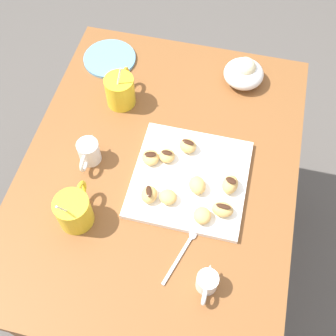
% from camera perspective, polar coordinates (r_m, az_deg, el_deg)
% --- Properties ---
extents(ground_plane, '(8.00, 8.00, 0.00)m').
position_cam_1_polar(ground_plane, '(1.83, -0.80, -11.31)').
color(ground_plane, '#514C47').
extents(dining_table, '(1.00, 0.77, 0.70)m').
position_cam_1_polar(dining_table, '(1.30, -1.10, -2.86)').
color(dining_table, brown).
rests_on(dining_table, ground_plane).
extents(pastry_plate_square, '(0.31, 0.31, 0.02)m').
position_cam_1_polar(pastry_plate_square, '(1.16, 2.94, -1.44)').
color(pastry_plate_square, white).
rests_on(pastry_plate_square, dining_table).
extents(coffee_mug_yellow_left, '(0.13, 0.09, 0.15)m').
position_cam_1_polar(coffee_mug_yellow_left, '(1.10, -12.52, -5.54)').
color(coffee_mug_yellow_left, yellow).
rests_on(coffee_mug_yellow_left, dining_table).
extents(coffee_mug_yellow_right, '(0.13, 0.09, 0.15)m').
position_cam_1_polar(coffee_mug_yellow_right, '(1.30, -6.44, 10.42)').
color(coffee_mug_yellow_right, yellow).
rests_on(coffee_mug_yellow_right, dining_table).
extents(cream_pitcher_white, '(0.10, 0.06, 0.07)m').
position_cam_1_polar(cream_pitcher_white, '(1.19, -10.61, 2.18)').
color(cream_pitcher_white, white).
rests_on(cream_pitcher_white, dining_table).
extents(ice_cream_bowl, '(0.12, 0.12, 0.09)m').
position_cam_1_polar(ice_cream_bowl, '(1.37, 10.16, 12.51)').
color(ice_cream_bowl, white).
rests_on(ice_cream_bowl, dining_table).
extents(chocolate_sauce_pitcher, '(0.09, 0.05, 0.06)m').
position_cam_1_polar(chocolate_sauce_pitcher, '(1.03, 5.27, -15.00)').
color(chocolate_sauce_pitcher, white).
rests_on(chocolate_sauce_pitcher, dining_table).
extents(saucer_sky_left, '(0.17, 0.17, 0.01)m').
position_cam_1_polar(saucer_sky_left, '(1.46, -7.84, 14.35)').
color(saucer_sky_left, '#66A8DB').
rests_on(saucer_sky_left, dining_table).
extents(loose_spoon_near_saucer, '(0.16, 0.06, 0.01)m').
position_cam_1_polar(loose_spoon_near_saucer, '(1.08, 2.11, -10.93)').
color(loose_spoon_near_saucer, silver).
rests_on(loose_spoon_near_saucer, dining_table).
extents(beignet_0, '(0.05, 0.05, 0.03)m').
position_cam_1_polar(beignet_0, '(1.17, -0.14, 1.65)').
color(beignet_0, '#E5B260').
rests_on(beignet_0, pastry_plate_square).
extents(chocolate_drizzle_0, '(0.02, 0.03, 0.00)m').
position_cam_1_polar(chocolate_drizzle_0, '(1.16, -0.15, 2.08)').
color(chocolate_drizzle_0, '#381E11').
rests_on(chocolate_drizzle_0, beignet_0).
extents(beignet_1, '(0.06, 0.05, 0.04)m').
position_cam_1_polar(beignet_1, '(1.13, 8.33, -2.20)').
color(beignet_1, '#E5B260').
rests_on(beignet_1, pastry_plate_square).
extents(chocolate_drizzle_1, '(0.03, 0.03, 0.00)m').
position_cam_1_polar(chocolate_drizzle_1, '(1.11, 8.46, -1.67)').
color(chocolate_drizzle_1, '#381E11').
rests_on(chocolate_drizzle_1, beignet_1).
extents(beignet_2, '(0.05, 0.05, 0.03)m').
position_cam_1_polar(beignet_2, '(1.11, -2.51, -3.60)').
color(beignet_2, '#E5B260').
rests_on(beignet_2, pastry_plate_square).
extents(chocolate_drizzle_2, '(0.04, 0.03, 0.00)m').
position_cam_1_polar(chocolate_drizzle_2, '(1.09, -2.55, -3.16)').
color(chocolate_drizzle_2, '#381E11').
rests_on(chocolate_drizzle_2, beignet_2).
extents(beignet_3, '(0.06, 0.06, 0.03)m').
position_cam_1_polar(beignet_3, '(1.19, 2.68, 3.00)').
color(beignet_3, '#E5B260').
rests_on(beignet_3, pastry_plate_square).
extents(chocolate_drizzle_3, '(0.02, 0.04, 0.00)m').
position_cam_1_polar(chocolate_drizzle_3, '(1.17, 2.72, 3.50)').
color(chocolate_drizzle_3, '#381E11').
rests_on(chocolate_drizzle_3, beignet_3).
extents(beignet_4, '(0.05, 0.06, 0.03)m').
position_cam_1_polar(beignet_4, '(1.11, 0.00, -3.92)').
color(beignet_4, '#E5B260').
rests_on(beignet_4, pastry_plate_square).
extents(beignet_5, '(0.04, 0.06, 0.03)m').
position_cam_1_polar(beignet_5, '(1.10, 7.33, -5.54)').
color(beignet_5, '#E5B260').
rests_on(beignet_5, pastry_plate_square).
extents(chocolate_drizzle_5, '(0.02, 0.04, 0.00)m').
position_cam_1_polar(chocolate_drizzle_5, '(1.08, 7.44, -5.12)').
color(chocolate_drizzle_5, '#381E11').
rests_on(chocolate_drizzle_5, beignet_5).
extents(beignet_6, '(0.07, 0.07, 0.03)m').
position_cam_1_polar(beignet_6, '(1.17, -2.37, 1.44)').
color(beignet_6, '#E5B260').
rests_on(beignet_6, pastry_plate_square).
extents(chocolate_drizzle_6, '(0.03, 0.04, 0.00)m').
position_cam_1_polar(chocolate_drizzle_6, '(1.16, -2.39, 1.85)').
color(chocolate_drizzle_6, '#381E11').
rests_on(chocolate_drizzle_6, beignet_6).
extents(beignet_7, '(0.06, 0.06, 0.03)m').
position_cam_1_polar(beignet_7, '(1.09, 4.63, -6.39)').
color(beignet_7, '#E5B260').
rests_on(beignet_7, pastry_plate_square).
extents(beignet_8, '(0.07, 0.06, 0.04)m').
position_cam_1_polar(beignet_8, '(1.12, 3.95, -2.31)').
color(beignet_8, '#E5B260').
rests_on(beignet_8, pastry_plate_square).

